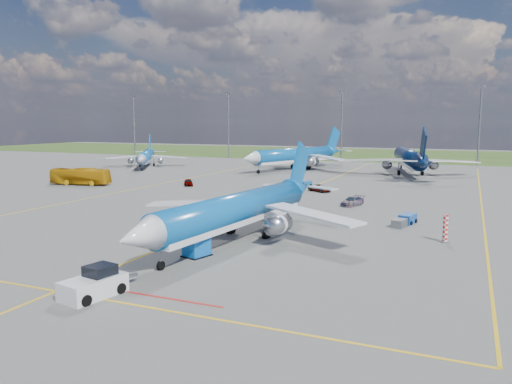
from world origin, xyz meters
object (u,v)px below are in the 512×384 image
at_px(pushback_tug, 95,284).
at_px(service_car_b, 320,188).
at_px(warning_post, 445,228).
at_px(bg_jet_n, 409,174).
at_px(bg_jet_nw, 146,167).
at_px(apron_bus, 80,176).
at_px(service_car_a, 188,182).
at_px(service_car_c, 352,201).
at_px(uld_container, 197,247).
at_px(baggage_tug_w, 405,220).
at_px(bg_jet_nnw, 294,170).
at_px(main_airliner, 237,240).
at_px(baggage_tug_c, 303,184).

bearing_deg(pushback_tug, service_car_b, 100.82).
distance_m(warning_post, bg_jet_n, 71.60).
xyz_separation_m(bg_jet_nw, apron_bus, (11.59, -38.28, 1.70)).
bearing_deg(service_car_a, pushback_tug, -99.90).
xyz_separation_m(pushback_tug, service_car_c, (8.56, 46.85, -0.20)).
relative_size(warning_post, uld_container, 1.37).
height_order(bg_jet_n, baggage_tug_w, bg_jet_n).
relative_size(warning_post, bg_jet_n, 0.07).
xyz_separation_m(warning_post, bg_jet_nnw, (-40.77, 69.91, -1.50)).
height_order(bg_jet_n, apron_bus, bg_jet_n).
relative_size(warning_post, service_car_c, 0.64).
xyz_separation_m(bg_jet_n, uld_container, (-9.72, -85.86, 0.88)).
height_order(bg_jet_nnw, service_car_a, bg_jet_nnw).
bearing_deg(baggage_tug_w, service_car_a, 166.61).
xyz_separation_m(apron_bus, baggage_tug_w, (64.91, -14.91, -1.15)).
bearing_deg(baggage_tug_w, service_car_b, 139.48).
relative_size(main_airliner, baggage_tug_w, 6.85).
bearing_deg(pushback_tug, bg_jet_nw, 134.31).
bearing_deg(bg_jet_nnw, baggage_tug_c, -48.30).
height_order(bg_jet_nw, main_airliner, main_airliner).
height_order(uld_container, baggage_tug_w, uld_container).
xyz_separation_m(pushback_tug, service_car_b, (-0.17, 59.63, -0.25)).
distance_m(uld_container, baggage_tug_c, 53.20).
bearing_deg(bg_jet_nw, service_car_c, -61.86).
xyz_separation_m(bg_jet_n, service_car_b, (-11.22, -38.63, 0.63)).
xyz_separation_m(service_car_b, baggage_tug_w, (17.79, -24.36, -0.08)).
distance_m(main_airliner, baggage_tug_w, 22.06).
bearing_deg(uld_container, baggage_tug_w, 70.43).
bearing_deg(warning_post, service_car_b, 125.47).
height_order(bg_jet_nw, uld_container, bg_jet_nw).
distance_m(bg_jet_nw, main_airliner, 91.99).
height_order(bg_jet_nw, service_car_c, bg_jet_nw).
relative_size(warning_post, pushback_tug, 0.45).
xyz_separation_m(pushback_tug, service_car_a, (-26.56, 57.51, -0.21)).
relative_size(apron_bus, baggage_tug_c, 2.59).
bearing_deg(bg_jet_nnw, bg_jet_n, 21.43).
distance_m(main_airliner, uld_container, 7.29).
height_order(uld_container, service_car_c, uld_container).
relative_size(pushback_tug, service_car_b, 1.45).
bearing_deg(bg_jet_nw, apron_bus, -103.35).
xyz_separation_m(warning_post, main_airliner, (-20.53, -8.02, -1.50)).
xyz_separation_m(bg_jet_nw, bg_jet_nnw, (40.75, 9.07, 0.00)).
bearing_deg(apron_bus, pushback_tug, -147.59).
distance_m(main_airliner, service_car_a, 47.53).
bearing_deg(uld_container, bg_jet_nw, 144.25).
height_order(service_car_c, baggage_tug_c, service_car_c).
distance_m(pushback_tug, uld_container, 12.47).
bearing_deg(baggage_tug_c, pushback_tug, -61.00).
relative_size(main_airliner, service_car_c, 7.91).
distance_m(uld_container, service_car_c, 35.20).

